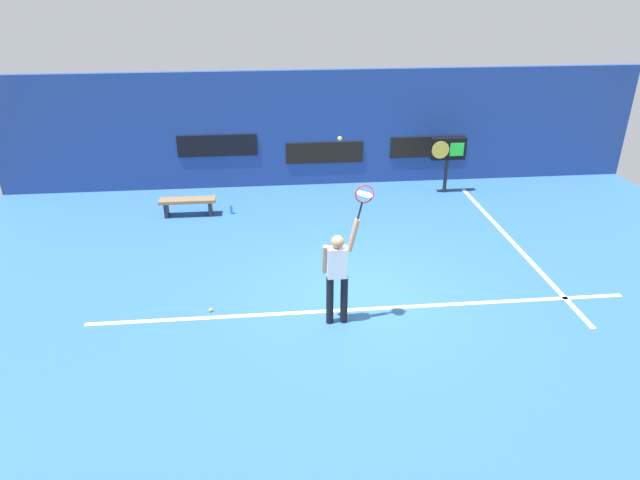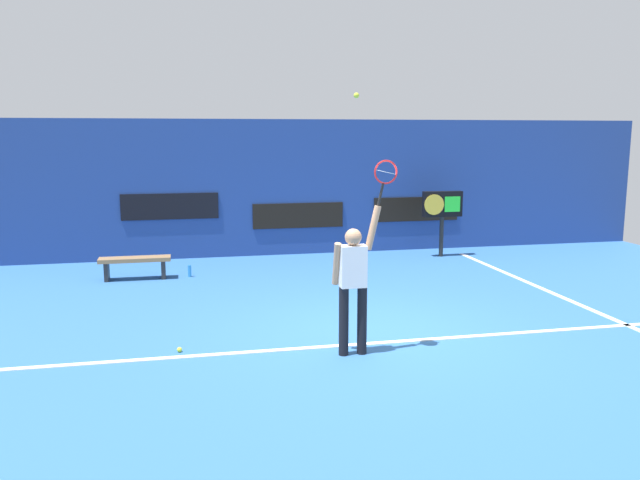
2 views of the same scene
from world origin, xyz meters
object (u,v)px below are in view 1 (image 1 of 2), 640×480
Objects in this scene: tennis_player at (337,272)px; spare_ball at (211,310)px; scoreboard_clock at (448,151)px; court_bench at (188,203)px; water_bottle at (231,209)px; tennis_racket at (364,196)px; tennis_ball at (340,138)px.

spare_ball is at bearing 165.99° from tennis_player.
tennis_player is 29.20× the size of spare_ball.
scoreboard_clock reaches higher than court_bench.
scoreboard_clock reaches higher than water_bottle.
tennis_player reaches higher than water_bottle.
tennis_racket is 7.15m from scoreboard_clock.
spare_ball is (-2.25, 0.56, -0.98)m from tennis_player.
tennis_ball is at bearing -121.52° from scoreboard_clock.
tennis_ball is at bearing -16.38° from spare_ball.
scoreboard_clock reaches higher than spare_ball.
court_bench reaches higher than spare_ball.
tennis_racket is at bearing -119.02° from scoreboard_clock.
tennis_racket is at bearing -64.50° from water_bottle.
scoreboard_clock is 1.11× the size of court_bench.
court_bench is at bearing 100.73° from spare_ball.
tennis_racket is at bearing -0.59° from tennis_player.
scoreboard_clock is (3.84, 6.26, -2.17)m from tennis_ball.
water_bottle is 4.63m from spare_ball.
tennis_ball is at bearing -167.31° from tennis_racket.
scoreboard_clock is at bearing 58.48° from tennis_ball.
tennis_ball is 7.66m from scoreboard_clock.
scoreboard_clock is (3.42, 6.17, -1.18)m from tennis_racket.
court_bench is 4.71m from spare_ball.
tennis_racket is 6.60m from court_bench.
spare_ball is at bearing -137.38° from scoreboard_clock.
water_bottle is at bearing 111.26° from tennis_ball.
tennis_ball is 1.00× the size of spare_ball.
tennis_racket is 0.45× the size of court_bench.
scoreboard_clock is at bearing 42.62° from spare_ball.
tennis_racket reaches higher than court_bench.
tennis_ball reaches higher than tennis_racket.
tennis_player is 6.09m from court_bench.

